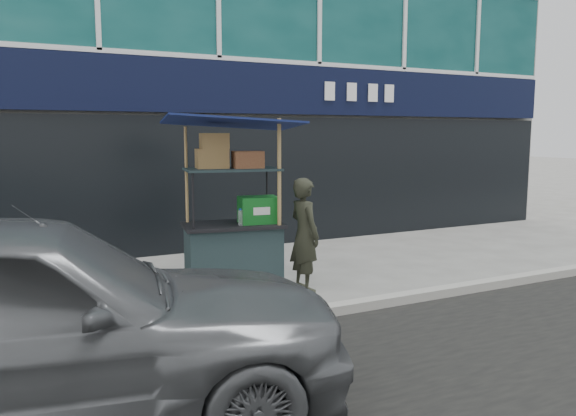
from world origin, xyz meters
TOP-DOWN VIEW (x-y plane):
  - ground at (0.00, 0.00)m, footprint 80.00×80.00m
  - curb at (0.00, -0.20)m, footprint 80.00×0.18m
  - vendor_cart at (-0.75, 1.31)m, footprint 1.90×1.48m
  - vendor_man at (0.07, 0.85)m, footprint 0.40×0.58m
  - parked_car at (-3.46, -1.41)m, footprint 4.98×2.63m

SIDE VIEW (x-z plane):
  - ground at x=0.00m, z-range 0.00..0.00m
  - curb at x=0.00m, z-range 0.00..0.12m
  - vendor_man at x=0.07m, z-range 0.00..1.52m
  - parked_car at x=-3.46m, z-range 0.00..1.61m
  - vendor_cart at x=-0.75m, z-range -0.35..1.99m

